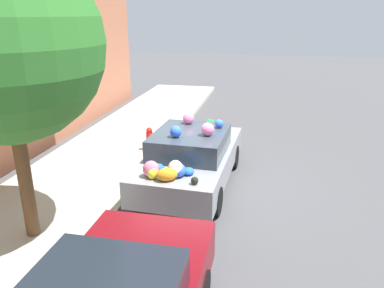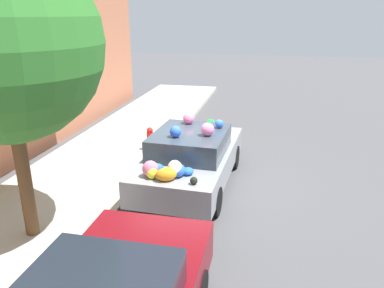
% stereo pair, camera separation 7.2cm
% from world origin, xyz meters
% --- Properties ---
extents(ground_plane, '(60.00, 60.00, 0.00)m').
position_xyz_m(ground_plane, '(0.00, 0.00, 0.00)').
color(ground_plane, '#4C4C4F').
extents(sidewalk_curb, '(24.00, 3.20, 0.15)m').
position_xyz_m(sidewalk_curb, '(0.00, 2.70, 0.07)').
color(sidewalk_curb, '#B2ADA3').
rests_on(sidewalk_curb, ground).
extents(street_tree, '(3.17, 3.17, 4.99)m').
position_xyz_m(street_tree, '(-2.95, 2.28, 3.55)').
color(street_tree, brown).
rests_on(street_tree, sidewalk_curb).
extents(fire_hydrant, '(0.20, 0.20, 0.70)m').
position_xyz_m(fire_hydrant, '(1.74, 1.53, 0.49)').
color(fire_hydrant, red).
rests_on(fire_hydrant, sidewalk_curb).
extents(art_car, '(4.29, 2.04, 1.70)m').
position_xyz_m(art_car, '(-0.07, -0.10, 0.75)').
color(art_car, gray).
rests_on(art_car, ground).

